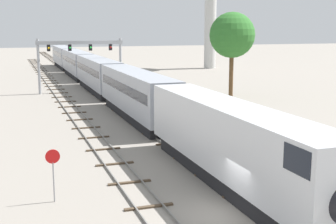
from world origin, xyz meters
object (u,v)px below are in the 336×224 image
at_px(signal_gantry, 80,53).
at_px(stop_sign, 53,168).
at_px(trackside_tree_left, 232,35).
at_px(passenger_train, 97,74).

distance_m(signal_gantry, stop_sign, 42.52).
xyz_separation_m(stop_sign, trackside_tree_left, (25.94, 30.92, 6.22)).
distance_m(passenger_train, stop_sign, 42.80).
bearing_deg(signal_gantry, trackside_tree_left, -30.50).
xyz_separation_m(passenger_train, stop_sign, (-10.00, -41.61, -0.74)).
bearing_deg(passenger_train, stop_sign, -103.51).
bearing_deg(stop_sign, signal_gantry, 79.46).
height_order(passenger_train, stop_sign, passenger_train).
relative_size(signal_gantry, trackside_tree_left, 1.09).
distance_m(passenger_train, trackside_tree_left, 19.96).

